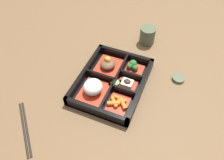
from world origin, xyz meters
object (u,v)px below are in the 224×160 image
at_px(sauce_dish, 178,78).
at_px(bowl_rice, 93,88).
at_px(chopsticks, 25,128).
at_px(tea_cup, 147,35).

bearing_deg(sauce_dish, bowl_rice, 124.53).
relative_size(chopsticks, sauce_dish, 3.37).
relative_size(bowl_rice, chopsticks, 0.71).
height_order(bowl_rice, tea_cup, tea_cup).
xyz_separation_m(bowl_rice, tea_cup, (0.35, -0.09, 0.00)).
bearing_deg(bowl_rice, sauce_dish, -55.47).
distance_m(bowl_rice, tea_cup, 0.37).
height_order(chopsticks, sauce_dish, sauce_dish).
bearing_deg(chopsticks, bowl_rice, -34.55).
xyz_separation_m(tea_cup, sauce_dish, (-0.17, -0.18, -0.03)).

